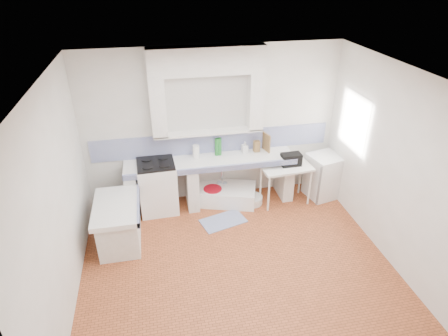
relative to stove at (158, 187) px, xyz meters
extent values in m
plane|color=#A24D28|center=(1.05, -1.69, -0.46)|extent=(4.50, 4.50, 0.00)
plane|color=white|center=(1.05, -1.69, 2.34)|extent=(4.50, 4.50, 0.00)
plane|color=white|center=(1.05, 0.31, 0.94)|extent=(4.50, 0.00, 4.50)
plane|color=white|center=(1.05, -3.69, 0.94)|extent=(4.50, 0.00, 4.50)
plane|color=white|center=(-1.20, -1.69, 0.94)|extent=(0.00, 4.50, 4.50)
plane|color=white|center=(3.30, -1.69, 0.94)|extent=(0.00, 4.50, 4.50)
cube|color=white|center=(0.95, 0.19, 2.12)|extent=(1.90, 0.25, 0.45)
cube|color=#3C2613|center=(3.48, -0.49, 1.14)|extent=(0.35, 0.86, 1.06)
cube|color=white|center=(3.33, -0.49, 1.52)|extent=(0.01, 0.84, 0.24)
cube|color=white|center=(0.95, 0.01, 0.40)|extent=(3.00, 0.60, 0.08)
cube|color=navy|center=(0.95, -0.27, 0.40)|extent=(3.00, 0.04, 0.10)
cube|color=white|center=(-0.45, 0.01, -0.05)|extent=(0.20, 0.55, 0.82)
cube|color=white|center=(0.60, 0.01, -0.05)|extent=(0.20, 0.55, 0.82)
cube|color=white|center=(2.35, 0.01, -0.05)|extent=(0.20, 0.55, 0.82)
cube|color=white|center=(-0.65, -0.79, 0.20)|extent=(0.70, 1.10, 0.08)
cube|color=white|center=(-0.65, -0.79, -0.15)|extent=(0.60, 1.00, 0.62)
cube|color=navy|center=(-0.32, -0.79, 0.20)|extent=(0.04, 1.10, 0.10)
cube|color=navy|center=(1.05, 0.30, 0.64)|extent=(4.27, 0.03, 0.40)
cube|color=white|center=(0.00, 0.00, 0.00)|extent=(0.67, 0.65, 0.92)
cube|color=white|center=(1.20, 0.01, -0.32)|extent=(1.27, 0.93, 0.27)
cube|color=white|center=(2.29, -0.22, -0.09)|extent=(0.93, 0.56, 0.04)
cube|color=white|center=(3.06, -0.15, -0.04)|extent=(0.65, 0.65, 0.83)
cylinder|color=#AA0718|center=(0.98, -0.01, -0.30)|extent=(0.37, 0.37, 0.31)
cylinder|color=red|center=(1.10, -0.06, -0.34)|extent=(0.28, 0.28, 0.24)
cylinder|color=#173EBB|center=(1.58, 0.05, -0.31)|extent=(0.43, 0.43, 0.30)
cylinder|color=white|center=(1.70, -0.16, -0.39)|extent=(0.37, 0.37, 0.14)
cylinder|color=silver|center=(1.14, 0.16, -0.29)|extent=(0.12, 0.12, 0.33)
cylinder|color=silver|center=(1.24, 0.14, -0.30)|extent=(0.11, 0.11, 0.32)
cube|color=black|center=(2.37, -0.18, 0.40)|extent=(0.36, 0.21, 0.22)
cylinder|color=#1A6724|center=(1.09, 0.16, 0.60)|extent=(0.09, 0.09, 0.32)
cylinder|color=#1A6724|center=(1.14, 0.16, 0.61)|extent=(0.08, 0.08, 0.33)
cube|color=olive|center=(1.83, 0.16, 0.55)|extent=(0.11, 0.10, 0.21)
cube|color=olive|center=(2.01, 0.16, 0.61)|extent=(0.08, 0.24, 0.34)
cylinder|color=white|center=(0.72, 0.13, 0.56)|extent=(0.14, 0.14, 0.24)
imported|color=white|center=(1.60, 0.16, 0.55)|extent=(0.11, 0.12, 0.22)
cube|color=navy|center=(1.06, -0.61, -0.45)|extent=(0.84, 0.62, 0.01)
camera|label=1|loc=(0.03, -5.79, 3.52)|focal=30.34mm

